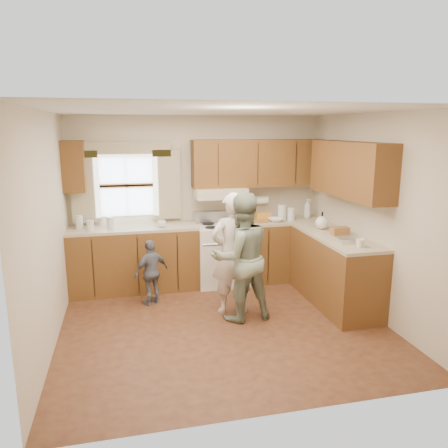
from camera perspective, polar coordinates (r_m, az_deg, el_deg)
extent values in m
plane|color=#452215|center=(5.40, -0.08, -12.97)|extent=(3.80, 3.80, 0.00)
plane|color=white|center=(4.88, -0.09, 14.60)|extent=(3.80, 3.80, 0.00)
plane|color=beige|center=(6.68, -3.45, 3.22)|extent=(3.80, 0.00, 3.80)
plane|color=beige|center=(3.37, 6.64, -6.08)|extent=(3.80, 0.00, 3.80)
plane|color=beige|center=(4.94, -22.12, -0.96)|extent=(0.00, 3.50, 3.50)
plane|color=beige|center=(5.72, 18.82, 1.01)|extent=(0.00, 3.50, 3.50)
cube|color=#41250E|center=(6.48, -11.60, -4.58)|extent=(1.82, 0.60, 0.90)
cube|color=#41250E|center=(6.90, 7.70, -3.38)|extent=(1.22, 0.60, 0.90)
cube|color=#482910|center=(6.04, 14.24, -5.96)|extent=(0.60, 1.65, 0.90)
cube|color=#BAAA8B|center=(6.36, -11.79, -0.52)|extent=(1.82, 0.60, 0.04)
cube|color=#BAAA8B|center=(6.79, 7.81, 0.44)|extent=(1.22, 0.60, 0.04)
cube|color=#BAAA8B|center=(5.91, 14.48, -1.63)|extent=(0.60, 1.65, 0.04)
cube|color=#41250E|center=(6.66, 4.45, 7.95)|extent=(2.00, 0.33, 0.70)
cube|color=#482910|center=(6.39, -19.04, 7.13)|extent=(0.30, 0.33, 0.70)
cube|color=#482910|center=(5.83, 16.14, 6.87)|extent=(0.33, 1.65, 0.70)
cube|color=beige|center=(6.49, -0.51, 4.09)|extent=(0.76, 0.45, 0.15)
cube|color=silver|center=(6.53, -12.60, 4.95)|extent=(0.90, 0.03, 0.90)
cube|color=yellow|center=(6.51, -17.72, 4.64)|extent=(0.40, 0.05, 1.02)
cube|color=yellow|center=(6.51, -7.47, 5.13)|extent=(0.40, 0.05, 1.02)
cube|color=yellow|center=(6.44, -12.82, 9.49)|extent=(1.30, 0.05, 0.22)
cylinder|color=white|center=(6.81, 4.61, 3.12)|extent=(0.27, 0.12, 0.12)
imported|color=silver|center=(6.24, -8.17, 0.02)|extent=(0.15, 0.15, 0.10)
imported|color=silver|center=(6.95, 10.84, 2.02)|extent=(0.16, 0.16, 0.30)
imported|color=silver|center=(6.59, 6.75, 0.54)|extent=(0.26, 0.26, 0.06)
imported|color=silver|center=(5.40, 17.32, -2.37)|extent=(0.13, 0.13, 0.10)
cylinder|color=silver|center=(6.39, -18.40, 0.24)|extent=(0.10, 0.10, 0.19)
cylinder|color=silver|center=(6.25, -17.08, -0.17)|extent=(0.10, 0.10, 0.14)
cube|color=olive|center=(6.53, 4.41, 0.33)|extent=(0.26, 0.20, 0.02)
cube|color=orange|center=(6.70, 5.03, 1.04)|extent=(0.21, 0.15, 0.12)
cylinder|color=silver|center=(6.71, 7.57, 1.53)|extent=(0.13, 0.13, 0.24)
cylinder|color=silver|center=(6.75, 8.76, 1.34)|extent=(0.12, 0.12, 0.19)
sphere|color=silver|center=(6.20, 12.68, 0.18)|extent=(0.18, 0.18, 0.18)
cube|color=olive|center=(5.93, 14.91, -0.89)|extent=(0.23, 0.12, 0.10)
cube|color=silver|center=(5.56, 15.90, -2.08)|extent=(0.25, 0.18, 0.06)
cylinder|color=silver|center=(6.31, -14.63, 0.18)|extent=(0.10, 0.10, 0.16)
cube|color=silver|center=(6.61, -0.33, -3.98)|extent=(0.76, 0.64, 0.90)
cube|color=#B7B7BC|center=(6.72, -0.82, 1.05)|extent=(0.76, 0.10, 0.16)
cylinder|color=#B7B7BC|center=(6.24, 0.32, -2.59)|extent=(0.68, 0.03, 0.03)
cube|color=#4660A4|center=(6.29, 0.80, -4.54)|extent=(0.22, 0.02, 0.42)
cylinder|color=black|center=(6.57, -2.09, 0.02)|extent=(0.18, 0.18, 0.01)
cylinder|color=black|center=(6.65, 0.96, 0.17)|extent=(0.18, 0.18, 0.01)
cylinder|color=black|center=(6.33, -1.66, -0.45)|extent=(0.18, 0.18, 0.01)
cylinder|color=black|center=(6.41, 1.50, -0.29)|extent=(0.18, 0.18, 0.01)
imported|color=beige|center=(5.47, 1.10, -3.90)|extent=(0.59, 0.41, 1.55)
imported|color=#2E4830|center=(5.30, 2.26, -4.37)|extent=(0.84, 0.70, 1.57)
imported|color=slate|center=(5.91, -9.45, -6.21)|extent=(0.56, 0.45, 0.88)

